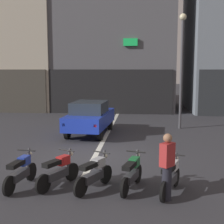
# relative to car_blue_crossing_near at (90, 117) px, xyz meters

# --- Properties ---
(ground_plane) EXTENTS (120.00, 120.00, 0.00)m
(ground_plane) POSITION_rel_car_blue_crossing_near_xyz_m (0.83, -3.98, -0.89)
(ground_plane) COLOR #333338
(lane_centre_line) EXTENTS (0.20, 18.00, 0.01)m
(lane_centre_line) POSITION_rel_car_blue_crossing_near_xyz_m (0.83, 2.02, -0.88)
(lane_centre_line) COLOR silver
(lane_centre_line) RESTS_ON ground
(building_corner_left) EXTENTS (9.85, 7.60, 14.82)m
(building_corner_left) POSITION_rel_car_blue_crossing_near_xyz_m (-9.16, 10.87, 6.51)
(building_corner_left) COLOR #B2A893
(building_corner_left) RESTS_ON ground
(building_mid_block) EXTENTS (10.68, 7.38, 13.94)m
(building_mid_block) POSITION_rel_car_blue_crossing_near_xyz_m (-0.37, 10.87, 6.07)
(building_mid_block) COLOR #56565B
(building_mid_block) RESTS_ON ground
(car_blue_crossing_near) EXTENTS (2.07, 4.22, 1.64)m
(car_blue_crossing_near) POSITION_rel_car_blue_crossing_near_xyz_m (0.00, 0.00, 0.00)
(car_blue_crossing_near) COLOR black
(car_blue_crossing_near) RESTS_ON ground
(street_lamp) EXTENTS (0.36, 0.36, 6.09)m
(street_lamp) POSITION_rel_car_blue_crossing_near_xyz_m (4.63, 1.93, 2.87)
(street_lamp) COLOR #47474C
(street_lamp) RESTS_ON ground
(motorcycle_blue_row_leftmost) EXTENTS (0.55, 1.66, 0.98)m
(motorcycle_blue_row_leftmost) POSITION_rel_car_blue_crossing_near_xyz_m (-0.73, -7.13, -0.43)
(motorcycle_blue_row_leftmost) COLOR black
(motorcycle_blue_row_leftmost) RESTS_ON ground
(motorcycle_red_row_left_mid) EXTENTS (0.83, 1.51, 0.98)m
(motorcycle_red_row_left_mid) POSITION_rel_car_blue_crossing_near_xyz_m (0.28, -6.98, -0.43)
(motorcycle_red_row_left_mid) COLOR black
(motorcycle_red_row_left_mid) RESTS_ON ground
(motorcycle_silver_row_centre) EXTENTS (0.83, 1.52, 0.98)m
(motorcycle_silver_row_centre) POSITION_rel_car_blue_crossing_near_xyz_m (1.28, -7.10, -0.43)
(motorcycle_silver_row_centre) COLOR black
(motorcycle_silver_row_centre) RESTS_ON ground
(motorcycle_green_row_right_mid) EXTENTS (0.63, 1.62, 0.98)m
(motorcycle_green_row_right_mid) POSITION_rel_car_blue_crossing_near_xyz_m (2.28, -6.98, -0.43)
(motorcycle_green_row_right_mid) COLOR black
(motorcycle_green_row_right_mid) RESTS_ON ground
(motorcycle_white_row_rightmost) EXTENTS (0.71, 1.59, 0.98)m
(motorcycle_white_row_rightmost) POSITION_rel_car_blue_crossing_near_xyz_m (3.29, -7.16, -0.43)
(motorcycle_white_row_rightmost) COLOR black
(motorcycle_white_row_rightmost) RESTS_ON ground
(person_by_motorcycles) EXTENTS (0.40, 0.42, 1.67)m
(person_by_motorcycles) POSITION_rel_car_blue_crossing_near_xyz_m (3.15, -7.59, -0.03)
(person_by_motorcycles) COLOR #23232D
(person_by_motorcycles) RESTS_ON ground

